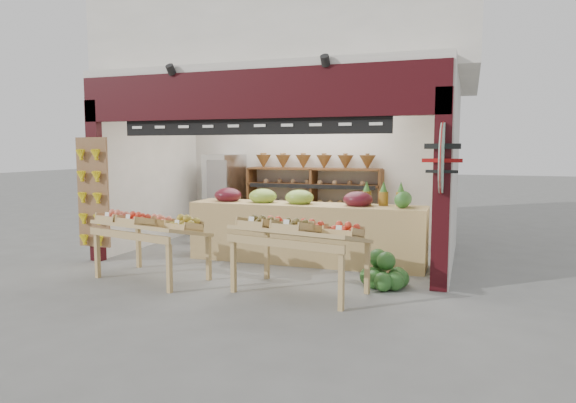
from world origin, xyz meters
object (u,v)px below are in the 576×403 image
Objects in this scene: back_shelving at (313,185)px; watermelon_pile at (384,274)px; refrigerator at (224,195)px; display_table_left at (148,225)px; mid_counter at (305,230)px; cardboard_stack at (216,232)px; display_table_right at (297,230)px.

back_shelving is 3.78m from watermelon_pile.
back_shelving is 1.60× the size of refrigerator.
refrigerator is at bearing 99.07° from display_table_left.
mid_counter is at bearing 43.34° from display_table_left.
cardboard_stack is 0.56× the size of display_table_left.
refrigerator is at bearing 128.23° from display_table_right.
back_shelving reaches higher than watermelon_pile.
display_table_right reaches higher than watermelon_pile.
refrigerator reaches higher than display_table_right.
refrigerator is 0.97× the size of display_table_right.
display_table_left reaches higher than watermelon_pile.
mid_counter reaches higher than watermelon_pile.
refrigerator reaches higher than back_shelving.
watermelon_pile is at bearing 10.69° from display_table_left.
back_shelving is 3.99m from display_table_left.
cardboard_stack is at bearing 150.44° from watermelon_pile.
display_table_right is at bearing -76.58° from back_shelving.
refrigerator is at bearing 107.04° from cardboard_stack.
display_table_left is (-1.82, -1.72, 0.25)m from mid_counter.
cardboard_stack is at bearing 155.96° from mid_counter.
back_shelving reaches higher than cardboard_stack.
back_shelving is at bearing 103.42° from display_table_right.
back_shelving is at bearing 121.96° from watermelon_pile.
refrigerator is 1.18m from cardboard_stack.
refrigerator reaches higher than display_table_left.
display_table_left is at bearing -63.39° from refrigerator.
watermelon_pile is (1.05, 0.61, -0.64)m from display_table_right.
display_table_left is (0.29, -2.66, 0.55)m from cardboard_stack.
watermelon_pile is at bearing -20.05° from refrigerator.
display_table_right is (0.89, -3.71, -0.31)m from back_shelving.
mid_counter reaches higher than cardboard_stack.
refrigerator is 1.79× the size of cardboard_stack.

